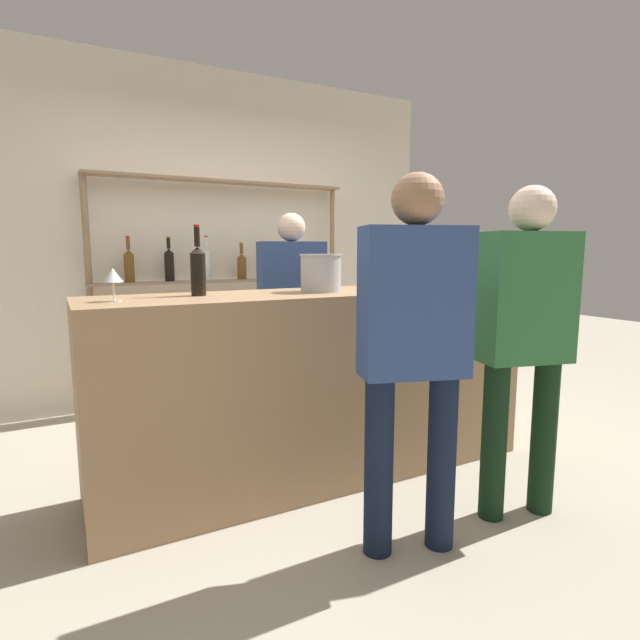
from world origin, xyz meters
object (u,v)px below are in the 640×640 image
Objects in this scene: counter_bottle_1 at (198,269)px; ice_bucket at (321,273)px; customer_center at (414,338)px; counter_bottle_0 at (391,266)px; counter_bottle_2 at (424,263)px; customer_right at (526,328)px; server_behind_counter at (292,304)px; wine_glass at (113,276)px.

counter_bottle_1 reaches higher than ice_bucket.
customer_center is at bearing -91.17° from ice_bucket.
counter_bottle_0 is 0.30m from counter_bottle_2.
counter_bottle_1 is 0.22× the size of customer_right.
ice_bucket is at bearing -167.94° from counter_bottle_2.
counter_bottle_1 is at bearing 53.10° from customer_center.
counter_bottle_2 is at bearing 12.06° from ice_bucket.
server_behind_counter is at bearing 116.76° from counter_bottle_0.
wine_glass is 0.10× the size of server_behind_counter.
counter_bottle_1 is at bearing -175.98° from counter_bottle_2.
counter_bottle_1 is 1.61m from customer_right.
customer_right is 1.77m from server_behind_counter.
customer_center is (-0.02, -0.83, -0.23)m from ice_bucket.
customer_right is at bearing -25.77° from wine_glass.
counter_bottle_2 is 1.11m from customer_right.
server_behind_counter is at bearing 34.93° from wine_glass.
customer_right reaches higher than server_behind_counter.
customer_right is (-0.25, -1.04, -0.28)m from counter_bottle_2.
counter_bottle_1 is 0.22× the size of customer_center.
customer_center is at bearing 103.67° from customer_right.
server_behind_counter is at bearing 75.47° from ice_bucket.
server_behind_counter reaches higher than wine_glass.
server_behind_counter is (-0.40, 1.73, -0.03)m from customer_right.
counter_bottle_2 is (1.54, 0.11, 0.01)m from counter_bottle_1.
counter_bottle_2 is at bearing 1.40° from customer_right.
customer_right is at bearing 22.83° from server_behind_counter.
counter_bottle_1 is 0.23× the size of server_behind_counter.
counter_bottle_2 is 2.51× the size of wine_glass.
counter_bottle_1 is 0.67m from ice_bucket.
counter_bottle_0 reaches higher than ice_bucket.
ice_bucket is (0.66, -0.08, -0.03)m from counter_bottle_1.
counter_bottle_0 is 0.61m from ice_bucket.
wine_glass is 1.91m from customer_right.
counter_bottle_1 is at bearing 173.09° from ice_bucket.
ice_bucket is at bearing 51.63° from customer_right.
counter_bottle_1 is (-1.25, -0.08, 0.00)m from counter_bottle_0.
customer_center is at bearing -131.34° from counter_bottle_2.
ice_bucket is 1.08m from customer_right.
wine_glass is (-1.66, -0.19, -0.02)m from counter_bottle_0.
counter_bottle_0 is 0.21× the size of customer_center.
customer_right reaches higher than ice_bucket.
ice_bucket is at bearing -6.91° from counter_bottle_1.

